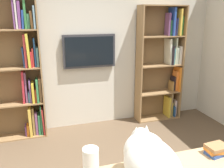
{
  "coord_description": "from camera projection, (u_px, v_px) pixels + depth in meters",
  "views": [
    {
      "loc": [
        0.8,
        1.65,
        1.86
      ],
      "look_at": [
        -0.04,
        -1.03,
        1.04
      ],
      "focal_mm": 38.44,
      "sensor_mm": 36.0,
      "label": 1
    }
  ],
  "objects": [
    {
      "name": "wall_mounted_tv",
      "position": [
        89.0,
        51.0,
        3.87
      ],
      "size": [
        0.85,
        0.07,
        0.54
      ],
      "color": "#333338"
    },
    {
      "name": "paper_towel_roll",
      "position": [
        91.0,
        164.0,
        1.62
      ],
      "size": [
        0.11,
        0.11,
        0.23
      ],
      "primitive_type": "cylinder",
      "color": "white",
      "rests_on": "desk"
    },
    {
      "name": "bookshelf_left",
      "position": [
        164.0,
        63.0,
        4.25
      ],
      "size": [
        0.81,
        0.28,
        2.01
      ],
      "color": "#937047",
      "rests_on": "ground"
    },
    {
      "name": "bookshelf_right",
      "position": [
        18.0,
        71.0,
        3.55
      ],
      "size": [
        0.93,
        0.28,
        2.21
      ],
      "color": "#937047",
      "rests_on": "ground"
    },
    {
      "name": "cat",
      "position": [
        150.0,
        162.0,
        1.52
      ],
      "size": [
        0.33,
        0.65,
        0.37
      ],
      "color": "white",
      "rests_on": "desk"
    },
    {
      "name": "desk_book_stack",
      "position": [
        217.0,
        150.0,
        1.92
      ],
      "size": [
        0.2,
        0.14,
        0.08
      ],
      "color": "#2D4C93",
      "rests_on": "desk"
    },
    {
      "name": "wall_back",
      "position": [
        88.0,
        47.0,
        3.93
      ],
      "size": [
        4.52,
        0.06,
        2.7
      ],
      "primitive_type": "cube",
      "color": "beige",
      "rests_on": "ground"
    }
  ]
}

